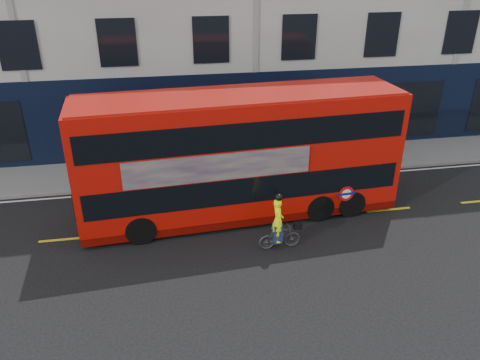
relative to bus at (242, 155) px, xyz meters
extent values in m
plane|color=black|center=(1.64, -2.27, -2.39)|extent=(120.00, 120.00, 0.00)
cube|color=slate|center=(1.64, 4.23, -2.33)|extent=(60.00, 3.00, 0.12)
cube|color=slate|center=(1.64, 2.73, -2.33)|extent=(60.00, 0.12, 0.13)
cube|color=black|center=(1.64, 5.71, -0.39)|extent=(50.00, 0.08, 4.00)
cube|color=silver|center=(1.64, 2.43, -2.39)|extent=(58.00, 0.10, 0.01)
cube|color=red|center=(-0.04, 0.00, 0.14)|extent=(11.65, 3.36, 4.13)
cube|color=#620703|center=(-0.04, 0.00, -2.08)|extent=(11.65, 3.31, 0.31)
cube|color=black|center=(-0.04, 0.00, -0.77)|extent=(11.19, 3.37, 0.94)
cube|color=black|center=(-0.04, 0.00, 1.22)|extent=(11.19, 3.37, 0.94)
cube|color=#A3110B|center=(-0.04, 0.00, 2.23)|extent=(11.41, 3.24, 0.08)
cube|color=black|center=(5.72, 0.37, -0.77)|extent=(0.19, 2.35, 0.94)
cube|color=black|center=(5.72, 0.37, 1.22)|extent=(0.19, 2.35, 0.94)
cube|color=black|center=(-5.80, -0.38, -0.77)|extent=(0.19, 2.35, 0.94)
cube|color=tan|center=(-1.00, -1.40, 0.22)|extent=(6.26, 0.45, 0.94)
cylinder|color=red|center=(3.70, -1.10, -1.35)|extent=(0.59, 0.06, 0.59)
cylinder|color=white|center=(3.70, -1.10, -1.35)|extent=(0.38, 0.04, 0.38)
cube|color=#0C1459|center=(3.70, -1.11, -1.35)|extent=(0.73, 0.07, 0.09)
cylinder|color=black|center=(3.92, 0.26, -1.87)|extent=(1.22, 2.73, 1.05)
cylinder|color=black|center=(2.67, 0.18, -1.87)|extent=(1.22, 2.73, 1.05)
cylinder|color=black|center=(-3.80, -0.25, -1.87)|extent=(1.22, 2.73, 1.05)
imported|color=#434547|center=(0.85, -2.55, -1.96)|extent=(1.45, 0.45, 0.86)
imported|color=#E2FF09|center=(0.75, -2.55, -1.29)|extent=(0.39, 0.57, 1.54)
cube|color=black|center=(1.45, -2.53, -1.60)|extent=(0.27, 0.21, 0.21)
cube|color=#1B2848|center=(0.75, -2.55, -1.78)|extent=(0.29, 0.36, 0.65)
sphere|color=black|center=(0.75, -2.55, -0.45)|extent=(0.24, 0.24, 0.24)
camera|label=1|loc=(-2.73, -15.27, 6.65)|focal=35.00mm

